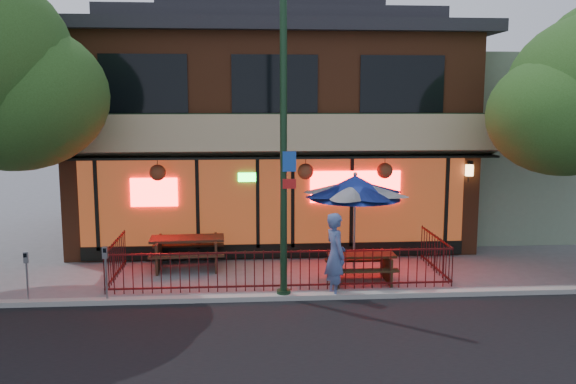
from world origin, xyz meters
The scene contains 12 objects.
ground centered at (0.00, 0.00, 0.00)m, with size 80.00×80.00×0.00m, color gray.
curb centered at (0.00, -0.50, 0.06)m, with size 80.00×0.25×0.12m, color #999993.
restaurant_building centered at (0.00, 7.11, 4.13)m, with size 12.96×9.49×8.05m.
neighbor_building centered at (9.00, 7.70, 3.00)m, with size 6.00×7.00×6.00m, color gray.
patio_fence centered at (0.00, 0.50, 0.63)m, with size 8.44×2.62×1.00m.
street_light centered at (0.00, -0.40, 3.15)m, with size 0.43×0.32×7.00m.
picnic_table_left centered at (-2.45, 2.40, 0.56)m, with size 2.05×1.61×0.85m.
picnic_table_right centered at (2.04, 0.82, 0.47)m, with size 1.70×1.32×0.72m.
patio_umbrella centered at (1.99, 1.51, 2.31)m, with size 2.37×2.37×2.71m.
pedestrian centered at (1.21, -0.35, 0.99)m, with size 0.73×0.48×1.99m, color #4D629A.
parking_meter_near centered at (-4.00, -0.48, 0.89)m, with size 0.12×0.11×1.32m.
parking_meter_far centered at (-5.75, -0.40, 0.82)m, with size 0.13×0.11×1.21m.
Camera 1 is at (-0.91, -13.97, 4.54)m, focal length 38.00 mm.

